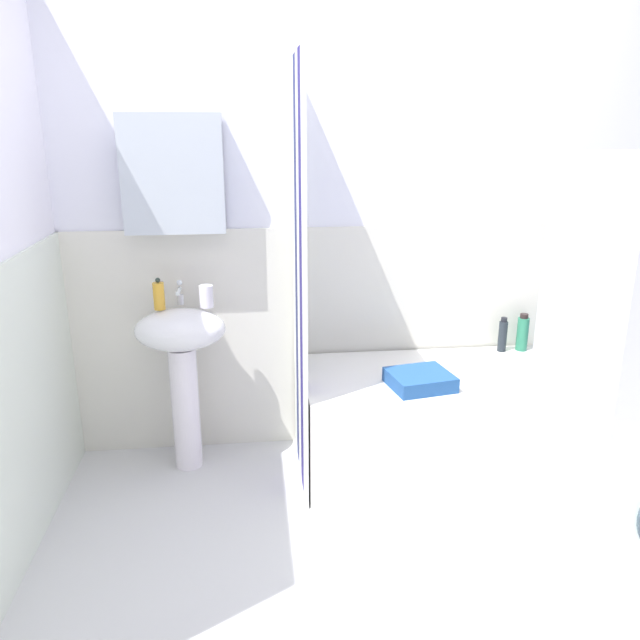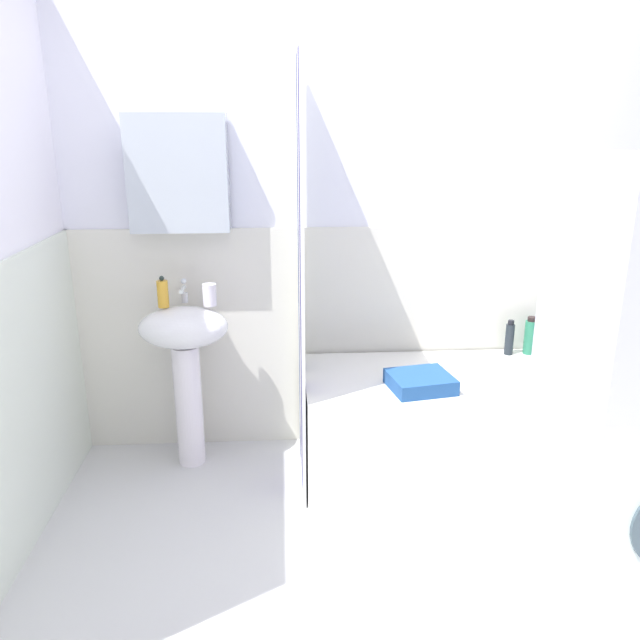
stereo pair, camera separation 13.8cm
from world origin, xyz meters
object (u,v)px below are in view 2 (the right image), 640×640
(sink, at_px, (185,351))
(toothbrush_cup, at_px, (210,295))
(soap_dispenser, at_px, (163,293))
(conditioner_bottle, at_px, (530,336))
(bathtub, at_px, (444,421))
(lotion_bottle, at_px, (549,340))
(body_wash_bottle, at_px, (509,338))
(towel_folded, at_px, (420,382))

(sink, relative_size, toothbrush_cup, 7.78)
(soap_dispenser, xyz_separation_m, conditioner_bottle, (1.90, 0.10, -0.30))
(soap_dispenser, distance_m, toothbrush_cup, 0.23)
(soap_dispenser, bearing_deg, conditioner_bottle, 3.05)
(bathtub, height_order, lotion_bottle, lotion_bottle)
(soap_dispenser, xyz_separation_m, body_wash_bottle, (1.79, 0.10, -0.30))
(sink, xyz_separation_m, conditioner_bottle, (1.81, 0.12, -0.00))
(toothbrush_cup, height_order, towel_folded, toothbrush_cup)
(sink, distance_m, toothbrush_cup, 0.31)
(sink, relative_size, lotion_bottle, 4.62)
(conditioner_bottle, xyz_separation_m, body_wash_bottle, (-0.11, -0.00, -0.01))
(sink, relative_size, body_wash_bottle, 4.44)
(toothbrush_cup, relative_size, body_wash_bottle, 0.57)
(soap_dispenser, height_order, bathtub, soap_dispenser)
(lotion_bottle, bearing_deg, toothbrush_cup, -178.06)
(soap_dispenser, bearing_deg, towel_folded, -15.15)
(sink, bearing_deg, body_wash_bottle, 3.96)
(bathtub, distance_m, body_wash_bottle, 0.59)
(sink, xyz_separation_m, toothbrush_cup, (0.13, 0.04, 0.28))
(towel_folded, bearing_deg, body_wash_bottle, 36.72)
(soap_dispenser, distance_m, lotion_bottle, 2.02)
(toothbrush_cup, bearing_deg, bathtub, -8.47)
(bathtub, height_order, towel_folded, towel_folded)
(body_wash_bottle, relative_size, towel_folded, 0.68)
(lotion_bottle, bearing_deg, body_wash_bottle, 173.89)
(towel_folded, bearing_deg, conditioner_bottle, 32.14)
(sink, bearing_deg, soap_dispenser, 167.75)
(bathtub, bearing_deg, toothbrush_cup, 171.53)
(toothbrush_cup, bearing_deg, lotion_bottle, 1.94)
(toothbrush_cup, height_order, lotion_bottle, toothbrush_cup)
(sink, bearing_deg, bathtub, -6.08)
(conditioner_bottle, bearing_deg, body_wash_bottle, -178.13)
(lotion_bottle, height_order, body_wash_bottle, body_wash_bottle)
(bathtub, distance_m, lotion_bottle, 0.74)
(lotion_bottle, relative_size, conditioner_bottle, 0.89)
(toothbrush_cup, bearing_deg, towel_folded, -19.16)
(sink, height_order, conditioner_bottle, sink)
(sink, height_order, lotion_bottle, sink)
(lotion_bottle, bearing_deg, sink, -177.14)
(conditioner_bottle, xyz_separation_m, towel_folded, (-0.69, -0.43, -0.06))
(conditioner_bottle, relative_size, body_wash_bottle, 1.08)
(lotion_bottle, xyz_separation_m, towel_folded, (-0.78, -0.41, -0.05))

